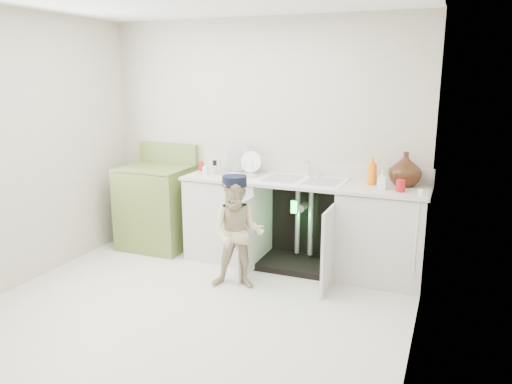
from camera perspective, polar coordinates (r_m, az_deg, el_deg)
ground at (r=4.40m, az=-6.73°, el=-12.80°), size 3.50×3.50×0.00m
room_shell at (r=4.01m, az=-7.21°, el=3.46°), size 6.00×5.50×1.26m
counter_run at (r=5.06m, az=5.54°, el=-3.43°), size 2.44×1.02×1.22m
avocado_stove at (r=5.74m, az=-11.24°, el=-1.58°), size 0.74×0.65×1.15m
repair_worker at (r=4.54m, az=-2.12°, el=-4.66°), size 0.74×0.62×1.05m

